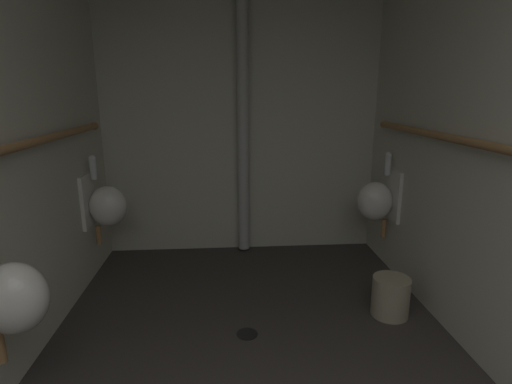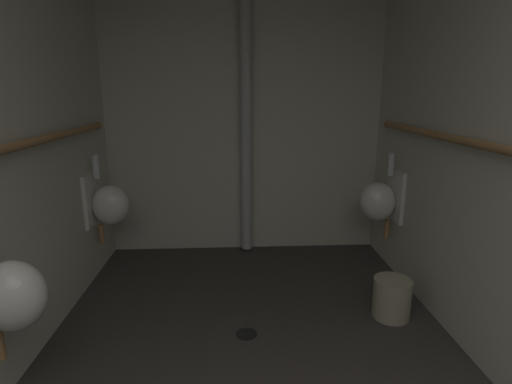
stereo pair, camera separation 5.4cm
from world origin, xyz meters
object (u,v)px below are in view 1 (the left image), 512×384
urinal_right_mid (377,200)px  waste_bin (391,296)px  floor_drain (247,334)px  urinal_left_far (105,205)px  standpipe_back_wall (243,112)px  urinal_left_mid (9,296)px

urinal_right_mid → waste_bin: bearing=-101.6°
urinal_right_mid → floor_drain: bearing=-141.7°
urinal_left_far → waste_bin: 2.34m
urinal_left_far → standpipe_back_wall: 1.46m
urinal_right_mid → waste_bin: (-0.16, -0.77, -0.50)m
urinal_right_mid → waste_bin: size_ratio=2.68×
standpipe_back_wall → floor_drain: size_ratio=19.10×
urinal_right_mid → urinal_left_far: bearing=179.6°
waste_bin → floor_drain: bearing=-171.0°
urinal_left_mid → urinal_left_far: (0.00, 1.52, 0.00)m
urinal_right_mid → floor_drain: 1.63m
urinal_left_mid → standpipe_back_wall: 2.43m
urinal_left_mid → waste_bin: bearing=19.0°
urinal_right_mid → waste_bin: 0.93m
floor_drain → urinal_right_mid: bearing=38.3°
urinal_left_mid → urinal_left_far: bearing=90.0°
urinal_left_far → waste_bin: bearing=-20.2°
urinal_left_mid → urinal_left_far: same height
urinal_right_mid → floor_drain: (-1.18, -0.93, -0.63)m
urinal_right_mid → standpipe_back_wall: 1.44m
standpipe_back_wall → waste_bin: size_ratio=9.48×
standpipe_back_wall → floor_drain: standpipe_back_wall is taller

